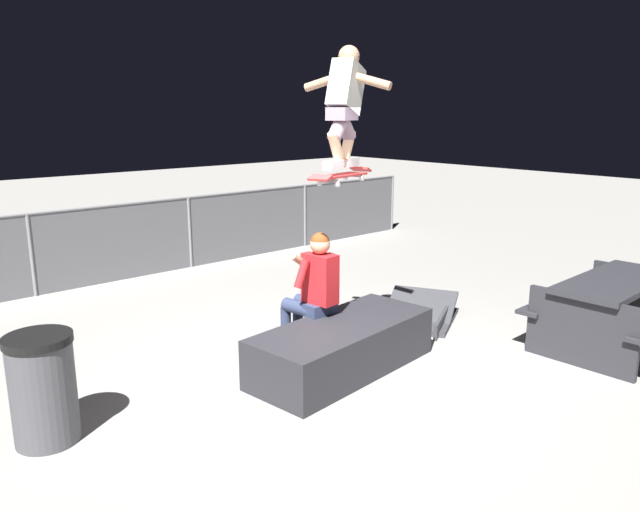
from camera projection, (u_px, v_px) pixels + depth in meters
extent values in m
plane|color=gray|center=(321.00, 378.00, 5.79)|extent=(40.00, 40.00, 0.00)
cube|color=#28282D|center=(342.00, 347.00, 5.91)|extent=(2.02, 1.01, 0.48)
cube|color=#2D3856|center=(320.00, 308.00, 6.12)|extent=(0.32, 0.20, 0.12)
cube|color=red|center=(320.00, 279.00, 6.05)|extent=(0.24, 0.36, 0.50)
sphere|color=tan|center=(320.00, 244.00, 5.96)|extent=(0.20, 0.20, 0.20)
sphere|color=brown|center=(320.00, 242.00, 5.96)|extent=(0.19, 0.19, 0.19)
cylinder|color=red|center=(302.00, 274.00, 5.92)|extent=(0.20, 0.10, 0.29)
cylinder|color=tan|center=(300.00, 261.00, 6.02)|extent=(0.24, 0.10, 0.19)
cylinder|color=red|center=(329.00, 266.00, 6.21)|extent=(0.20, 0.10, 0.29)
cylinder|color=tan|center=(316.00, 257.00, 6.20)|extent=(0.24, 0.10, 0.19)
cylinder|color=#2D3856|center=(299.00, 308.00, 6.19)|extent=(0.19, 0.41, 0.14)
cylinder|color=#2D3856|center=(286.00, 327.00, 6.38)|extent=(0.11, 0.11, 0.44)
cube|color=white|center=(283.00, 346.00, 6.46)|extent=(0.13, 0.27, 0.08)
cylinder|color=#2D3856|center=(311.00, 304.00, 6.32)|extent=(0.19, 0.41, 0.14)
cylinder|color=#2D3856|center=(298.00, 323.00, 6.51)|extent=(0.11, 0.11, 0.44)
cube|color=white|center=(295.00, 341.00, 6.59)|extent=(0.13, 0.27, 0.08)
cube|color=#B72D2D|center=(342.00, 175.00, 5.80)|extent=(0.82, 0.48, 0.05)
cube|color=#B72D2D|center=(360.00, 169.00, 6.18)|extent=(0.18, 0.23, 0.06)
cube|color=#B72D2D|center=(320.00, 178.00, 5.40)|extent=(0.19, 0.23, 0.05)
cube|color=#99999E|center=(354.00, 175.00, 6.05)|extent=(0.12, 0.17, 0.03)
cylinder|color=white|center=(345.00, 177.00, 6.09)|extent=(0.06, 0.05, 0.05)
cylinder|color=white|center=(362.00, 178.00, 6.01)|extent=(0.06, 0.05, 0.05)
cube|color=#99999E|center=(328.00, 181.00, 5.56)|extent=(0.12, 0.17, 0.03)
cylinder|color=white|center=(320.00, 183.00, 5.61)|extent=(0.06, 0.05, 0.05)
cylinder|color=white|center=(337.00, 184.00, 5.53)|extent=(0.06, 0.05, 0.05)
cube|color=white|center=(350.00, 162.00, 5.93)|extent=(0.28, 0.19, 0.08)
cube|color=white|center=(333.00, 165.00, 5.62)|extent=(0.28, 0.19, 0.08)
cylinder|color=tan|center=(347.00, 146.00, 5.84)|extent=(0.26, 0.18, 0.31)
cylinder|color=slate|center=(344.00, 125.00, 5.73)|extent=(0.36, 0.24, 0.33)
cylinder|color=tan|center=(336.00, 147.00, 5.63)|extent=(0.26, 0.18, 0.31)
cylinder|color=slate|center=(340.00, 125.00, 5.64)|extent=(0.36, 0.24, 0.33)
cube|color=slate|center=(342.00, 114.00, 5.66)|extent=(0.35, 0.30, 0.12)
cube|color=silver|center=(346.00, 87.00, 5.68)|extent=(0.50, 0.37, 0.52)
sphere|color=tan|center=(349.00, 56.00, 5.66)|extent=(0.20, 0.20, 0.20)
cylinder|color=tan|center=(326.00, 81.00, 5.78)|extent=(0.24, 0.44, 0.19)
cylinder|color=tan|center=(369.00, 80.00, 5.58)|extent=(0.24, 0.44, 0.19)
cube|color=#38383D|center=(418.00, 318.00, 7.34)|extent=(1.23, 1.16, 0.06)
cube|color=#38383D|center=(418.00, 313.00, 7.33)|extent=(1.20, 1.14, 0.37)
cube|color=#38383D|center=(396.00, 307.00, 7.59)|extent=(0.79, 0.44, 0.18)
cube|color=#38383D|center=(442.00, 321.00, 7.07)|extent=(0.79, 0.44, 0.18)
cube|color=#28282D|center=(617.00, 281.00, 6.40)|extent=(1.72, 0.76, 0.06)
cube|color=#28282D|center=(563.00, 297.00, 6.86)|extent=(1.71, 0.30, 0.04)
cube|color=#28282D|center=(640.00, 299.00, 7.00)|extent=(0.10, 1.10, 0.72)
cube|color=#28282D|center=(581.00, 332.00, 5.98)|extent=(0.10, 1.10, 0.72)
cylinder|color=#47474C|center=(44.00, 393.00, 4.60)|extent=(0.48, 0.48, 0.80)
cylinder|color=black|center=(37.00, 339.00, 4.50)|extent=(0.50, 0.50, 0.06)
cylinder|color=slate|center=(31.00, 256.00, 8.19)|extent=(0.05, 0.05, 1.13)
cylinder|color=slate|center=(190.00, 233.00, 9.74)|extent=(0.05, 0.05, 1.13)
cylinder|color=slate|center=(305.00, 216.00, 11.28)|extent=(0.05, 0.05, 1.13)
cylinder|color=slate|center=(392.00, 203.00, 12.82)|extent=(0.05, 0.05, 1.13)
cylinder|color=slate|center=(114.00, 205.00, 8.83)|extent=(12.00, 0.04, 0.04)
cube|color=#59595E|center=(117.00, 243.00, 8.96)|extent=(12.00, 0.01, 1.13)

